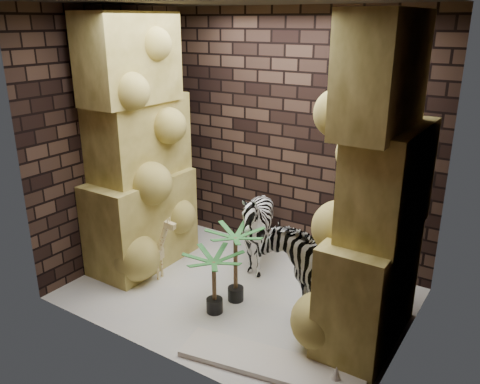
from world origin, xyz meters
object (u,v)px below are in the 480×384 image
Objects in this scene: zebra_right at (318,250)px; giraffe_toy at (151,245)px; zebra_left at (257,232)px; palm_front at (236,265)px; surfboard at (271,363)px; palm_back at (214,283)px.

zebra_right is 1.92m from giraffe_toy.
zebra_left reaches higher than palm_front.
surfboard is at bearing -77.24° from zebra_right.
zebra_right is at bearing 40.65° from palm_back.
giraffe_toy is at bearing -157.03° from zebra_right.
surfboard is at bearing -40.39° from palm_front.
palm_front is (1.09, 0.11, 0.02)m from giraffe_toy.
zebra_left is 1.60× the size of palm_back.
surfboard is (0.90, -0.41, -0.31)m from palm_back.
surfboard is at bearing -33.93° from zebra_left.
zebra_left is at bearing 103.60° from palm_front.
surfboard is at bearing -25.30° from giraffe_toy.
zebra_left reaches higher than surfboard.
palm_back is (0.11, -1.01, -0.15)m from zebra_left.
zebra_right reaches higher than palm_back.
zebra_right is 0.87m from palm_front.
palm_front reaches higher than giraffe_toy.
palm_back is 1.03m from surfboard.
zebra_left reaches higher than palm_back.
zebra_right reaches higher than giraffe_toy.
zebra_left is at bearing 115.03° from surfboard.
zebra_left is at bearing 169.06° from zebra_right.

